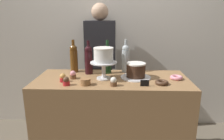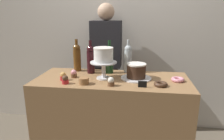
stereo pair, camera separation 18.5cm
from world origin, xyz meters
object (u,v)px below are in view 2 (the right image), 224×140
Objects in this scene: cupcake_strawberry at (74,74)px; cupcake_chocolate at (65,80)px; wine_bottle_amber at (77,57)px; cupcake_vanilla at (111,82)px; chocolate_round_cake at (136,71)px; donut_pink at (178,80)px; wine_bottle_green at (109,59)px; wine_bottle_dark_red at (91,59)px; barista_figure at (106,67)px; donut_chocolate at (161,84)px; cake_stand_pedestal at (104,67)px; cookie_stack at (84,81)px; wine_bottle_clear at (128,58)px; price_sign_chalkboard at (142,84)px; white_layer_cake at (103,55)px; cupcake_caramel at (63,76)px.

cupcake_strawberry is 0.18m from cupcake_chocolate.
cupcake_vanilla is (0.41, -0.41, -0.11)m from wine_bottle_amber.
chocolate_round_cake reaches higher than donut_pink.
cupcake_strawberry and cupcake_chocolate have the same top height.
wine_bottle_green is 4.38× the size of cupcake_vanilla.
chocolate_round_cake is 0.57m from cupcake_strawberry.
wine_bottle_dark_red is 1.00× the size of wine_bottle_green.
wine_bottle_amber is 1.00× the size of wine_bottle_green.
barista_figure is (-0.38, 0.65, -0.15)m from chocolate_round_cake.
cake_stand_pedestal is at bearing 165.26° from donut_chocolate.
barista_figure is at bearing 137.75° from donut_pink.
wine_bottle_green is at bearing 66.20° from cookie_stack.
wine_bottle_dark_red is (0.16, -0.06, 0.00)m from wine_bottle_amber.
wine_bottle_green is (0.34, -0.03, 0.00)m from wine_bottle_amber.
cupcake_chocolate is (0.02, -0.41, -0.11)m from wine_bottle_amber.
cupcake_vanilla is (0.39, 0.00, 0.00)m from cupcake_chocolate.
chocolate_round_cake is at bearing 140.19° from donut_chocolate.
wine_bottle_clear is 0.55m from cupcake_strawberry.
wine_bottle_dark_red reaches higher than donut_pink.
cake_stand_pedestal is 0.30m from chocolate_round_cake.
wine_bottle_amber is 4.65× the size of price_sign_chalkboard.
cookie_stack is at bearing -49.75° from cupcake_strawberry.
cupcake_strawberry is 0.93m from donut_pink.
wine_bottle_dark_red reaches higher than white_layer_cake.
white_layer_cake is 2.08× the size of cookie_stack.
wine_bottle_dark_red reaches higher than donut_chocolate.
donut_pink is at bearing 12.86° from cookie_stack.
cupcake_caramel is (-0.07, -0.09, 0.00)m from cupcake_strawberry.
price_sign_chalkboard is at bearing -27.62° from cake_stand_pedestal.
cake_stand_pedestal is at bearing -179.05° from donut_pink.
cupcake_vanilla is at bearing -45.23° from wine_bottle_amber.
donut_pink is (0.56, 0.19, -0.02)m from cupcake_vanilla.
wine_bottle_clear is (0.20, 0.25, -0.08)m from white_layer_cake.
chocolate_round_cake reaches higher than cookie_stack.
cookie_stack is at bearing -86.68° from wine_bottle_dark_red.
cupcake_strawberry is (-0.57, -0.04, -0.04)m from chocolate_round_cake.
white_layer_cake reaches higher than cupcake_caramel.
cake_stand_pedestal is 0.23m from cookie_stack.
donut_pink is at bearing 32.15° from price_sign_chalkboard.
cupcake_caramel reaches higher than donut_pink.
wine_bottle_green is at bearing 83.15° from white_layer_cake.
cupcake_chocolate is 1.00× the size of cupcake_vanilla.
cake_stand_pedestal is 3.19× the size of cupcake_strawberry.
cupcake_chocolate is (-0.50, -0.43, -0.11)m from wine_bottle_clear.
wine_bottle_green is at bearing -77.00° from barista_figure.
barista_figure reaches higher than cake_stand_pedestal.
chocolate_round_cake is 0.24m from wine_bottle_clear.
wine_bottle_clear is 4.38× the size of cupcake_caramel.
barista_figure is at bearing 71.77° from cupcake_caramel.
cake_stand_pedestal is 0.20m from wine_bottle_green.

